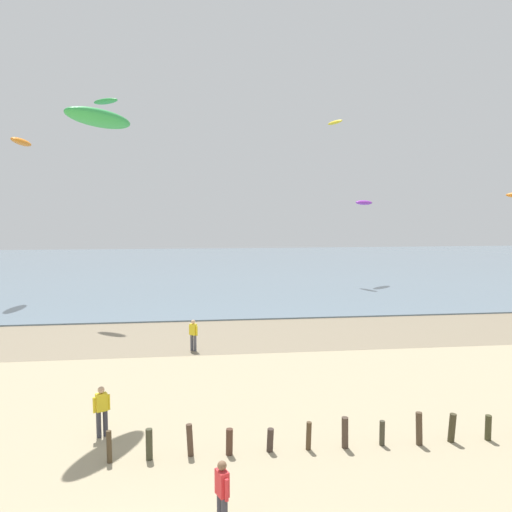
{
  "coord_description": "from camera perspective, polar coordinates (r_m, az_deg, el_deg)",
  "views": [
    {
      "loc": [
        1.25,
        -8.38,
        7.41
      ],
      "look_at": [
        3.56,
        11.03,
        5.7
      ],
      "focal_mm": 33.7,
      "sensor_mm": 36.0,
      "label": 1
    }
  ],
  "objects": [
    {
      "name": "kite_aloft_4",
      "position": [
        54.68,
        9.37,
        15.39
      ],
      "size": [
        1.67,
        2.57,
        0.65
      ],
      "primitive_type": "ellipsoid",
      "rotation": [
        -0.38,
        0.0,
        1.94
      ],
      "color": "yellow"
    },
    {
      "name": "wet_sand_strip",
      "position": [
        29.81,
        -9.1,
        -9.44
      ],
      "size": [
        120.0,
        8.07,
        0.01
      ],
      "primitive_type": "cube",
      "color": "#84755B",
      "rests_on": "ground"
    },
    {
      "name": "kite_aloft_5",
      "position": [
        47.28,
        -26.1,
        12.07
      ],
      "size": [
        1.33,
        3.6,
        0.81
      ],
      "primitive_type": "ellipsoid",
      "rotation": [
        -0.23,
        0.0,
        4.69
      ],
      "color": "orange"
    },
    {
      "name": "kite_aloft_2",
      "position": [
        38.23,
        -17.43,
        17.12
      ],
      "size": [
        2.29,
        1.95,
        0.41
      ],
      "primitive_type": "ellipsoid",
      "rotation": [
        0.06,
        0.0,
        2.52
      ],
      "color": "green"
    },
    {
      "name": "person_left_flank",
      "position": [
        17.52,
        -17.85,
        -16.99
      ],
      "size": [
        0.52,
        0.36,
        1.71
      ],
      "color": "#383842",
      "rests_on": "ground"
    },
    {
      "name": "kite_aloft_1",
      "position": [
        20.33,
        -18.1,
        15.27
      ],
      "size": [
        2.81,
        3.57,
        0.79
      ],
      "primitive_type": "ellipsoid",
      "rotation": [
        -0.23,
        0.0,
        1.03
      ],
      "color": "green"
    },
    {
      "name": "groyne_mid",
      "position": [
        17.23,
        18.04,
        -19.07
      ],
      "size": [
        19.59,
        0.38,
        1.07
      ],
      "color": "#493A26",
      "rests_on": "ground"
    },
    {
      "name": "sea",
      "position": [
        68.29,
        -7.79,
        -1.22
      ],
      "size": [
        160.0,
        70.0,
        0.1
      ],
      "primitive_type": "cube",
      "color": "slate",
      "rests_on": "ground"
    },
    {
      "name": "kite_aloft_3",
      "position": [
        52.29,
        12.7,
        6.21
      ],
      "size": [
        2.96,
        2.78,
        0.51
      ],
      "primitive_type": "ellipsoid",
      "rotation": [
        0.01,
        0.0,
        0.72
      ],
      "color": "purple"
    },
    {
      "name": "person_mid_beach",
      "position": [
        12.49,
        -4.04,
        -26.31
      ],
      "size": [
        0.34,
        0.53,
        1.71
      ],
      "color": "#383842",
      "rests_on": "ground"
    },
    {
      "name": "person_nearest_camera",
      "position": [
        26.56,
        -7.45,
        -9.18
      ],
      "size": [
        0.47,
        0.39,
        1.71
      ],
      "color": "#4C4C56",
      "rests_on": "ground"
    }
  ]
}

